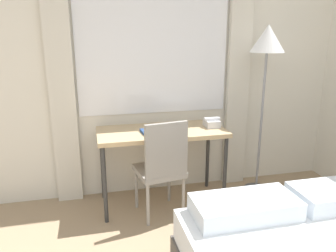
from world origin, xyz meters
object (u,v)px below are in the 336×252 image
at_px(desk, 162,137).
at_px(book, 156,131).
at_px(desk_chair, 162,165).
at_px(telephone, 212,123).
at_px(standing_lamp, 267,51).

height_order(desk, book, book).
relative_size(desk_chair, book, 3.22).
bearing_deg(telephone, desk_chair, -155.95).
bearing_deg(desk, telephone, -0.80).
bearing_deg(desk, book, -135.10).
height_order(desk, desk_chair, desk_chair).
height_order(desk, standing_lamp, standing_lamp).
relative_size(telephone, book, 0.54).
bearing_deg(standing_lamp, book, -175.94).
relative_size(desk, telephone, 7.80).
bearing_deg(telephone, standing_lamp, 2.33).
height_order(desk, telephone, telephone).
xyz_separation_m(desk_chair, book, (-0.01, 0.19, 0.26)).
distance_m(desk_chair, book, 0.32).
xyz_separation_m(desk, telephone, (0.50, -0.01, 0.11)).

